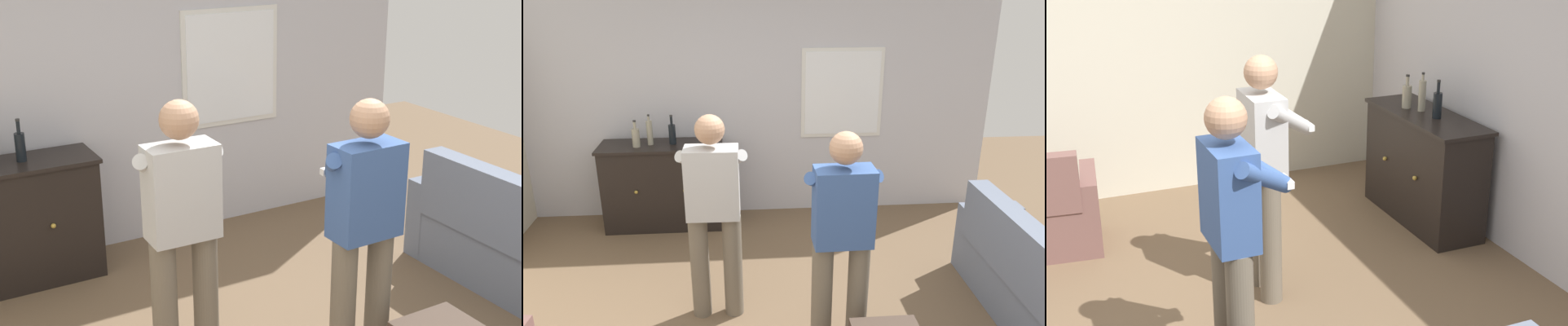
% 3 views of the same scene
% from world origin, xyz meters
% --- Properties ---
extents(wall_back_with_window, '(5.20, 0.15, 2.80)m').
position_xyz_m(wall_back_with_window, '(0.02, 2.66, 1.40)').
color(wall_back_with_window, silver).
rests_on(wall_back_with_window, ground).
extents(sideboard_cabinet, '(1.29, 0.49, 0.94)m').
position_xyz_m(sideboard_cabinet, '(-1.08, 2.30, 0.47)').
color(sideboard_cabinet, black).
rests_on(sideboard_cabinet, ground).
extents(bottle_wine_green, '(0.07, 0.07, 0.31)m').
position_xyz_m(bottle_wine_green, '(-0.95, 2.31, 1.05)').
color(bottle_wine_green, black).
rests_on(bottle_wine_green, sideboard_cabinet).
extents(person_standing_left, '(0.56, 0.48, 1.68)m').
position_xyz_m(person_standing_left, '(-0.44, 0.66, 0.94)').
color(person_standing_left, '#6B6051').
rests_on(person_standing_left, ground).
extents(person_standing_right, '(0.56, 0.48, 1.68)m').
position_xyz_m(person_standing_right, '(0.46, 0.16, 0.94)').
color(person_standing_right, '#6B6051').
rests_on(person_standing_right, ground).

